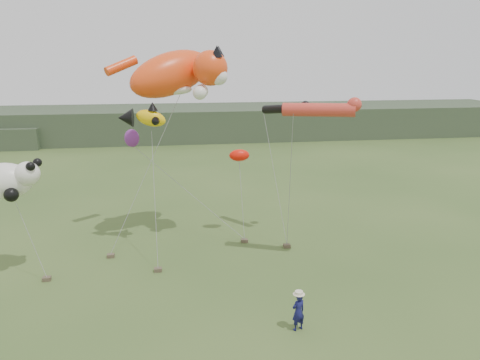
# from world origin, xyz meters

# --- Properties ---
(ground) EXTENTS (120.00, 120.00, 0.00)m
(ground) POSITION_xyz_m (0.00, 0.00, 0.00)
(ground) COLOR #385123
(ground) RESTS_ON ground
(headland) EXTENTS (90.00, 13.00, 4.00)m
(headland) POSITION_xyz_m (-3.11, 44.69, 1.92)
(headland) COLOR #2D3D28
(headland) RESTS_ON ground
(festival_attendant) EXTENTS (0.67, 0.56, 1.57)m
(festival_attendant) POSITION_xyz_m (2.26, -1.99, 0.79)
(festival_attendant) COLOR #14154C
(festival_attendant) RESTS_ON ground
(sandbag_anchors) EXTENTS (12.79, 3.64, 0.19)m
(sandbag_anchors) POSITION_xyz_m (-2.44, 5.49, 0.10)
(sandbag_anchors) COLOR brown
(sandbag_anchors) RESTS_ON ground
(cat_kite) EXTENTS (6.80, 4.74, 3.59)m
(cat_kite) POSITION_xyz_m (-1.79, 8.93, 9.55)
(cat_kite) COLOR #FF4714
(cat_kite) RESTS_ON ground
(fish_kite) EXTENTS (2.67, 1.76, 1.46)m
(fish_kite) POSITION_xyz_m (-3.90, 7.67, 7.29)
(fish_kite) COLOR yellow
(fish_kite) RESTS_ON ground
(tube_kites) EXTENTS (3.69, 6.60, 1.42)m
(tube_kites) POSITION_xyz_m (4.79, 5.43, 7.85)
(tube_kites) COLOR black
(tube_kites) RESTS_ON ground
(panda_kite) EXTENTS (3.06, 1.98, 1.90)m
(panda_kite) POSITION_xyz_m (-10.14, 5.11, 4.74)
(panda_kite) COLOR white
(panda_kite) RESTS_ON ground
(misc_kites) EXTENTS (7.29, 2.70, 1.72)m
(misc_kites) POSITION_xyz_m (-1.63, 9.74, 5.27)
(misc_kites) COLOR red
(misc_kites) RESTS_ON ground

